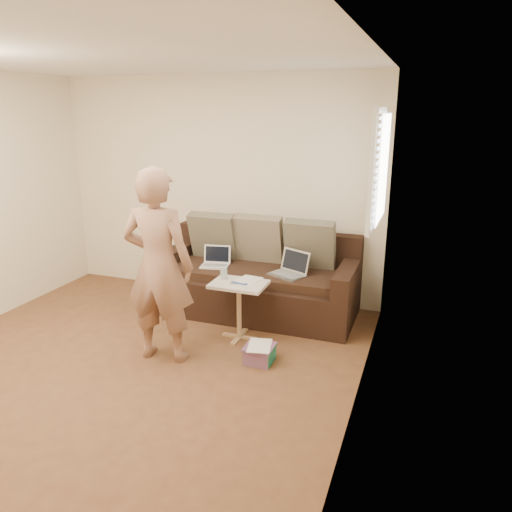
% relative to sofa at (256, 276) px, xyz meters
% --- Properties ---
extents(floor, '(4.50, 4.50, 0.00)m').
position_rel_sofa_xyz_m(floor, '(-0.67, -1.77, -0.42)').
color(floor, brown).
rests_on(floor, ground).
extents(ceiling, '(4.50, 4.50, 0.00)m').
position_rel_sofa_xyz_m(ceiling, '(-0.67, -1.77, 2.18)').
color(ceiling, white).
rests_on(ceiling, wall_back).
extents(wall_back, '(4.00, 0.00, 4.00)m').
position_rel_sofa_xyz_m(wall_back, '(-0.67, 0.48, 0.87)').
color(wall_back, beige).
rests_on(wall_back, ground).
extents(wall_right, '(0.00, 4.50, 4.50)m').
position_rel_sofa_xyz_m(wall_right, '(1.33, -1.77, 0.87)').
color(wall_right, beige).
rests_on(wall_right, ground).
extents(window_blinds, '(0.12, 0.88, 1.08)m').
position_rel_sofa_xyz_m(window_blinds, '(1.28, -0.27, 1.28)').
color(window_blinds, white).
rests_on(window_blinds, wall_right).
extents(sofa, '(2.20, 0.95, 0.85)m').
position_rel_sofa_xyz_m(sofa, '(0.00, 0.00, 0.00)').
color(sofa, black).
rests_on(sofa, ground).
extents(pillow_left, '(0.55, 0.29, 0.57)m').
position_rel_sofa_xyz_m(pillow_left, '(-0.60, 0.19, 0.37)').
color(pillow_left, brown).
rests_on(pillow_left, sofa).
extents(pillow_mid, '(0.55, 0.27, 0.57)m').
position_rel_sofa_xyz_m(pillow_mid, '(-0.05, 0.24, 0.37)').
color(pillow_mid, '#6E674E').
rests_on(pillow_mid, sofa).
extents(pillow_right, '(0.55, 0.28, 0.57)m').
position_rel_sofa_xyz_m(pillow_right, '(0.55, 0.21, 0.37)').
color(pillow_right, brown).
rests_on(pillow_right, sofa).
extents(laptop_silver, '(0.44, 0.39, 0.24)m').
position_rel_sofa_xyz_m(laptop_silver, '(0.39, -0.14, 0.10)').
color(laptop_silver, '#B7BABC').
rests_on(laptop_silver, sofa).
extents(laptop_white, '(0.34, 0.27, 0.22)m').
position_rel_sofa_xyz_m(laptop_white, '(-0.46, -0.11, 0.10)').
color(laptop_white, white).
rests_on(laptop_white, sofa).
extents(person, '(0.68, 0.50, 1.77)m').
position_rel_sofa_xyz_m(person, '(-0.45, -1.29, 0.46)').
color(person, '#A06B57').
rests_on(person, ground).
extents(side_table, '(0.53, 0.37, 0.59)m').
position_rel_sofa_xyz_m(side_table, '(0.06, -0.68, -0.13)').
color(side_table, silver).
rests_on(side_table, ground).
extents(drinking_glass, '(0.07, 0.07, 0.12)m').
position_rel_sofa_xyz_m(drinking_glass, '(-0.12, -0.62, 0.22)').
color(drinking_glass, silver).
rests_on(drinking_glass, side_table).
extents(scissors, '(0.20, 0.14, 0.02)m').
position_rel_sofa_xyz_m(scissors, '(0.08, -0.72, 0.17)').
color(scissors, silver).
rests_on(scissors, side_table).
extents(paper_on_table, '(0.25, 0.33, 0.00)m').
position_rel_sofa_xyz_m(paper_on_table, '(0.12, -0.60, 0.16)').
color(paper_on_table, white).
rests_on(paper_on_table, side_table).
extents(striped_box, '(0.26, 0.26, 0.16)m').
position_rel_sofa_xyz_m(striped_box, '(0.42, -1.08, -0.34)').
color(striped_box, '#CA1E78').
rests_on(striped_box, ground).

